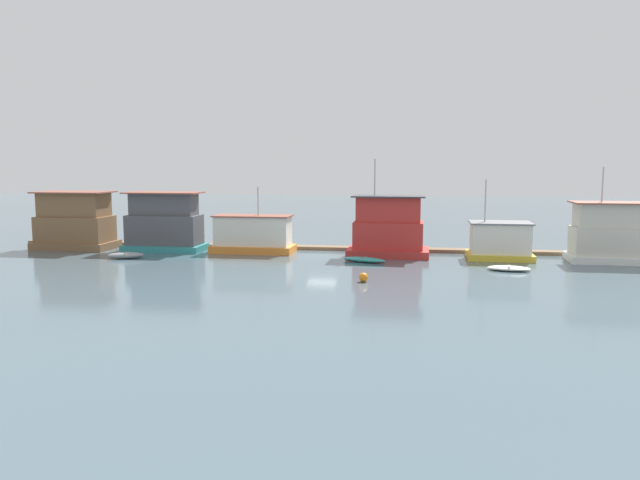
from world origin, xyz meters
name	(u,v)px	position (x,y,z in m)	size (l,w,h in m)	color
ground_plane	(322,255)	(0.00, 0.00, 0.00)	(200.00, 200.00, 0.00)	#475B66
dock_walkway	(327,248)	(0.00, 3.26, 0.15)	(59.60, 1.45, 0.30)	brown
houseboat_brown	(75,223)	(-23.20, 0.06, 2.43)	(7.09, 4.17, 5.31)	brown
houseboat_teal	(164,225)	(-14.50, 0.17, 2.38)	(7.19, 3.49, 5.33)	teal
houseboat_orange	(253,235)	(-6.27, 0.37, 1.58)	(7.30, 3.25, 5.85)	orange
houseboat_red	(388,229)	(5.74, 0.11, 2.31)	(6.89, 4.12, 8.27)	red
houseboat_yellow	(500,241)	(14.96, -0.07, 1.49)	(5.29, 3.81, 6.60)	gold
houseboat_white	(611,234)	(23.53, -0.32, 2.24)	(6.47, 3.73, 7.63)	white
dinghy_grey	(126,255)	(-15.81, -4.87, 0.27)	(3.17, 2.03, 0.54)	gray
dinghy_teal	(364,260)	(4.04, -3.61, 0.21)	(3.79, 2.13, 0.42)	teal
dinghy_white	(509,268)	(14.98, -5.83, 0.18)	(3.29, 1.87, 0.36)	white
buoy_orange	(363,277)	(4.74, -11.96, 0.31)	(0.63, 0.63, 0.63)	orange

